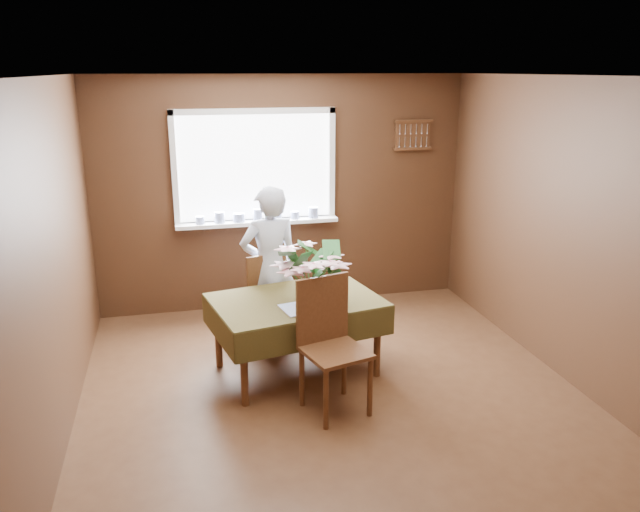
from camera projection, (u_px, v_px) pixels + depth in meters
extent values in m
plane|color=#472A18|center=(336.00, 401.00, 4.99)|extent=(4.50, 4.50, 0.00)
plane|color=white|center=(339.00, 76.00, 4.27)|extent=(4.50, 4.50, 0.00)
plane|color=brown|center=(283.00, 194.00, 6.72)|extent=(4.00, 0.00, 4.00)
plane|color=brown|center=(481.00, 402.00, 2.53)|extent=(4.00, 0.00, 4.00)
plane|color=brown|center=(50.00, 271.00, 4.18)|extent=(0.00, 4.50, 4.50)
plane|color=brown|center=(574.00, 235.00, 5.07)|extent=(0.00, 4.50, 4.50)
cube|color=white|center=(255.00, 168.00, 6.55)|extent=(1.60, 0.01, 1.10)
cube|color=white|center=(253.00, 111.00, 6.37)|extent=(1.72, 0.06, 0.06)
cube|color=white|center=(257.00, 222.00, 6.71)|extent=(1.72, 0.06, 0.06)
cube|color=white|center=(174.00, 171.00, 6.35)|extent=(0.06, 0.06, 1.22)
cube|color=white|center=(332.00, 165.00, 6.72)|extent=(0.06, 0.06, 1.22)
cube|color=white|center=(258.00, 222.00, 6.64)|extent=(1.72, 0.20, 0.04)
cylinder|color=white|center=(200.00, 220.00, 6.47)|extent=(0.09, 0.09, 0.08)
cylinder|color=white|center=(219.00, 217.00, 6.51)|extent=(0.11, 0.11, 0.12)
cylinder|color=white|center=(239.00, 217.00, 6.56)|extent=(0.12, 0.12, 0.09)
cylinder|color=white|center=(258.00, 215.00, 6.60)|extent=(0.10, 0.10, 0.13)
cylinder|color=white|center=(276.00, 215.00, 6.64)|extent=(0.11, 0.11, 0.10)
cylinder|color=white|center=(295.00, 215.00, 6.69)|extent=(0.09, 0.09, 0.08)
cylinder|color=white|center=(313.00, 212.00, 6.73)|extent=(0.11, 0.11, 0.12)
cube|color=#53311B|center=(413.00, 135.00, 6.85)|extent=(0.40, 0.03, 0.30)
cube|color=#53311B|center=(414.00, 121.00, 6.79)|extent=(0.44, 0.04, 0.03)
cube|color=#53311B|center=(413.00, 149.00, 6.88)|extent=(0.44, 0.04, 0.03)
cylinder|color=#53311B|center=(244.00, 369.00, 4.84)|extent=(0.06, 0.06, 0.62)
cylinder|color=#53311B|center=(377.00, 343.00, 5.31)|extent=(0.06, 0.06, 0.62)
cylinder|color=#53311B|center=(218.00, 334.00, 5.48)|extent=(0.06, 0.06, 0.62)
cylinder|color=#53311B|center=(339.00, 313.00, 5.95)|extent=(0.06, 0.06, 0.62)
cube|color=#53311B|center=(296.00, 302.00, 5.30)|extent=(1.47, 1.12, 0.04)
cube|color=#2E2710|center=(296.00, 300.00, 5.29)|extent=(1.53, 1.18, 0.01)
cube|color=#2E2710|center=(319.00, 334.00, 4.92)|extent=(1.35, 0.27, 0.25)
cube|color=#2E2710|center=(277.00, 296.00, 5.74)|extent=(1.35, 0.27, 0.25)
cube|color=#2E2710|center=(218.00, 327.00, 5.05)|extent=(0.19, 0.92, 0.25)
cube|color=#2E2710|center=(367.00, 302.00, 5.60)|extent=(0.19, 0.92, 0.25)
cube|color=#509EE5|center=(306.00, 307.00, 5.10)|extent=(0.45, 0.36, 0.01)
cylinder|color=#53311B|center=(268.00, 310.00, 6.29)|extent=(0.04, 0.04, 0.42)
cylinder|color=#53311B|center=(237.00, 316.00, 6.13)|extent=(0.04, 0.04, 0.42)
cylinder|color=#53311B|center=(283.00, 321.00, 6.02)|extent=(0.04, 0.04, 0.42)
cylinder|color=#53311B|center=(251.00, 328.00, 5.86)|extent=(0.04, 0.04, 0.42)
cube|color=#53311B|center=(259.00, 297.00, 6.01)|extent=(0.49, 0.49, 0.03)
cube|color=#53311B|center=(267.00, 278.00, 5.79)|extent=(0.38, 0.14, 0.46)
cylinder|color=#53311B|center=(326.00, 400.00, 4.53)|extent=(0.04, 0.04, 0.48)
cylinder|color=#53311B|center=(370.00, 387.00, 4.71)|extent=(0.04, 0.04, 0.48)
cylinder|color=#53311B|center=(302.00, 378.00, 4.85)|extent=(0.04, 0.04, 0.48)
cylinder|color=#53311B|center=(344.00, 367.00, 5.03)|extent=(0.04, 0.04, 0.48)
cube|color=#53311B|center=(336.00, 352.00, 4.71)|extent=(0.55, 0.55, 0.03)
cube|color=#53311B|center=(322.00, 309.00, 4.80)|extent=(0.44, 0.15, 0.53)
imported|color=white|center=(270.00, 267.00, 5.82)|extent=(0.62, 0.46, 1.54)
cylinder|color=white|center=(311.00, 300.00, 5.06)|extent=(0.12, 0.12, 0.15)
cylinder|color=#33662D|center=(311.00, 286.00, 5.03)|extent=(0.07, 0.07, 0.11)
cylinder|color=white|center=(331.00, 288.00, 5.54)|extent=(0.26, 0.26, 0.01)
cube|color=silver|center=(325.00, 302.00, 5.21)|extent=(0.12, 0.20, 0.00)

